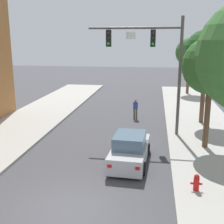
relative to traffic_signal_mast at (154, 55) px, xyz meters
name	(u,v)px	position (x,y,z in m)	size (l,w,h in m)	color
ground_plane	(69,209)	(-2.96, -9.44, -5.31)	(120.00, 120.00, 0.00)	#424247
traffic_signal_mast	(154,55)	(0.00, 0.00, 0.00)	(5.93, 0.38, 7.50)	#514C47
car_lead_silver	(130,150)	(-1.04, -4.80, -4.59)	(2.01, 4.32, 1.60)	#B7B7BC
pedestrian_crossing_road	(135,108)	(-1.37, 3.99, -4.40)	(0.36, 0.22, 1.64)	brown
fire_hydrant	(196,182)	(1.95, -7.53, -4.80)	(0.48, 0.24, 0.72)	red
street_tree_second	(211,66)	(3.12, -2.17, -0.49)	(3.19, 3.19, 6.30)	brown
street_tree_third	(206,52)	(3.67, 3.23, 0.08)	(3.10, 3.10, 6.84)	brown
street_tree_farthest	(190,52)	(3.86, 15.74, -0.47)	(3.16, 3.16, 6.31)	brown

